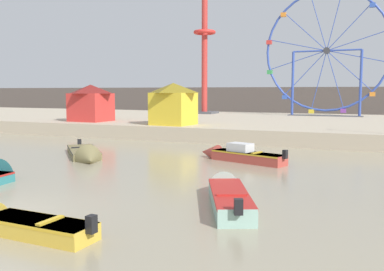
{
  "coord_description": "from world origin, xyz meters",
  "views": [
    {
      "loc": [
        10.69,
        -9.57,
        3.79
      ],
      "look_at": [
        1.23,
        12.59,
        1.3
      ],
      "focal_mm": 40.41,
      "sensor_mm": 36.0,
      "label": 1
    }
  ],
  "objects_px": {
    "motorboat_olive_wood": "(86,155)",
    "carnival_booth_red_striped": "(91,102)",
    "motorboat_mustard_yellow": "(21,224)",
    "motorboat_seafoam": "(227,193)",
    "drop_tower_red_tower": "(205,50)",
    "motorboat_faded_red": "(237,155)",
    "ferris_wheel_blue_frame": "(327,53)",
    "carnival_booth_yellow_awning": "(173,103)"
  },
  "relations": [
    {
      "from": "motorboat_olive_wood",
      "to": "carnival_booth_red_striped",
      "type": "distance_m",
      "value": 15.47
    },
    {
      "from": "motorboat_mustard_yellow",
      "to": "motorboat_seafoam",
      "type": "height_order",
      "value": "motorboat_seafoam"
    },
    {
      "from": "motorboat_olive_wood",
      "to": "drop_tower_red_tower",
      "type": "height_order",
      "value": "drop_tower_red_tower"
    },
    {
      "from": "motorboat_faded_red",
      "to": "carnival_booth_red_striped",
      "type": "bearing_deg",
      "value": -11.87
    },
    {
      "from": "carnival_booth_red_striped",
      "to": "ferris_wheel_blue_frame",
      "type": "bearing_deg",
      "value": 43.4
    },
    {
      "from": "carnival_booth_red_striped",
      "to": "carnival_booth_yellow_awning",
      "type": "xyz_separation_m",
      "value": [
        8.68,
        -0.89,
        0.04
      ]
    },
    {
      "from": "ferris_wheel_blue_frame",
      "to": "carnival_booth_red_striped",
      "type": "height_order",
      "value": "ferris_wheel_blue_frame"
    },
    {
      "from": "ferris_wheel_blue_frame",
      "to": "carnival_booth_red_striped",
      "type": "xyz_separation_m",
      "value": [
        -18.56,
        -16.63,
        -5.11
      ]
    },
    {
      "from": "drop_tower_red_tower",
      "to": "carnival_booth_red_striped",
      "type": "bearing_deg",
      "value": -105.3
    },
    {
      "from": "motorboat_seafoam",
      "to": "ferris_wheel_blue_frame",
      "type": "height_order",
      "value": "ferris_wheel_blue_frame"
    },
    {
      "from": "motorboat_olive_wood",
      "to": "ferris_wheel_blue_frame",
      "type": "distance_m",
      "value": 31.68
    },
    {
      "from": "carnival_booth_red_striped",
      "to": "carnival_booth_yellow_awning",
      "type": "relative_size",
      "value": 1.01
    },
    {
      "from": "ferris_wheel_blue_frame",
      "to": "carnival_booth_red_striped",
      "type": "bearing_deg",
      "value": -138.14
    },
    {
      "from": "motorboat_faded_red",
      "to": "carnival_booth_yellow_awning",
      "type": "relative_size",
      "value": 1.55
    },
    {
      "from": "drop_tower_red_tower",
      "to": "motorboat_seafoam",
      "type": "bearing_deg",
      "value": -67.31
    },
    {
      "from": "motorboat_faded_red",
      "to": "drop_tower_red_tower",
      "type": "height_order",
      "value": "drop_tower_red_tower"
    },
    {
      "from": "ferris_wheel_blue_frame",
      "to": "drop_tower_red_tower",
      "type": "relative_size",
      "value": 0.83
    },
    {
      "from": "motorboat_seafoam",
      "to": "carnival_booth_yellow_awning",
      "type": "relative_size",
      "value": 1.54
    },
    {
      "from": "motorboat_seafoam",
      "to": "drop_tower_red_tower",
      "type": "xyz_separation_m",
      "value": [
        -14.61,
        34.94,
        8.36
      ]
    },
    {
      "from": "motorboat_olive_wood",
      "to": "carnival_booth_yellow_awning",
      "type": "bearing_deg",
      "value": 137.45
    },
    {
      "from": "motorboat_faded_red",
      "to": "motorboat_olive_wood",
      "type": "height_order",
      "value": "motorboat_faded_red"
    },
    {
      "from": "motorboat_mustard_yellow",
      "to": "drop_tower_red_tower",
      "type": "relative_size",
      "value": 0.27
    },
    {
      "from": "motorboat_olive_wood",
      "to": "carnival_booth_yellow_awning",
      "type": "distance_m",
      "value": 11.89
    },
    {
      "from": "carnival_booth_red_striped",
      "to": "carnival_booth_yellow_awning",
      "type": "height_order",
      "value": "carnival_booth_yellow_awning"
    },
    {
      "from": "motorboat_olive_wood",
      "to": "motorboat_seafoam",
      "type": "bearing_deg",
      "value": 17.19
    },
    {
      "from": "motorboat_faded_red",
      "to": "ferris_wheel_blue_frame",
      "type": "bearing_deg",
      "value": -74.98
    },
    {
      "from": "motorboat_mustard_yellow",
      "to": "motorboat_seafoam",
      "type": "distance_m",
      "value": 6.67
    },
    {
      "from": "ferris_wheel_blue_frame",
      "to": "drop_tower_red_tower",
      "type": "distance_m",
      "value": 14.07
    },
    {
      "from": "carnival_booth_yellow_awning",
      "to": "ferris_wheel_blue_frame",
      "type": "bearing_deg",
      "value": 64.59
    },
    {
      "from": "ferris_wheel_blue_frame",
      "to": "carnival_booth_yellow_awning",
      "type": "bearing_deg",
      "value": -119.43
    },
    {
      "from": "motorboat_faded_red",
      "to": "drop_tower_red_tower",
      "type": "xyz_separation_m",
      "value": [
        -12.33,
        26.45,
        8.31
      ]
    },
    {
      "from": "motorboat_olive_wood",
      "to": "carnival_booth_yellow_awning",
      "type": "height_order",
      "value": "carnival_booth_yellow_awning"
    },
    {
      "from": "motorboat_faded_red",
      "to": "ferris_wheel_blue_frame",
      "type": "xyz_separation_m",
      "value": [
        1.72,
        26.59,
        7.55
      ]
    },
    {
      "from": "motorboat_mustard_yellow",
      "to": "carnival_booth_yellow_awning",
      "type": "xyz_separation_m",
      "value": [
        -6.4,
        22.86,
        2.57
      ]
    },
    {
      "from": "motorboat_faded_red",
      "to": "ferris_wheel_blue_frame",
      "type": "height_order",
      "value": "ferris_wheel_blue_frame"
    },
    {
      "from": "motorboat_faded_red",
      "to": "carnival_booth_red_striped",
      "type": "height_order",
      "value": "carnival_booth_red_striped"
    },
    {
      "from": "drop_tower_red_tower",
      "to": "carnival_booth_yellow_awning",
      "type": "bearing_deg",
      "value": -76.53
    },
    {
      "from": "motorboat_seafoam",
      "to": "drop_tower_red_tower",
      "type": "distance_m",
      "value": 38.79
    },
    {
      "from": "motorboat_olive_wood",
      "to": "ferris_wheel_blue_frame",
      "type": "height_order",
      "value": "ferris_wheel_blue_frame"
    },
    {
      "from": "motorboat_olive_wood",
      "to": "drop_tower_red_tower",
      "type": "xyz_separation_m",
      "value": [
        -4.24,
        28.99,
        8.45
      ]
    },
    {
      "from": "motorboat_olive_wood",
      "to": "carnival_booth_yellow_awning",
      "type": "xyz_separation_m",
      "value": [
        -0.08,
        11.6,
        2.62
      ]
    },
    {
      "from": "motorboat_olive_wood",
      "to": "carnival_booth_red_striped",
      "type": "height_order",
      "value": "carnival_booth_red_striped"
    }
  ]
}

